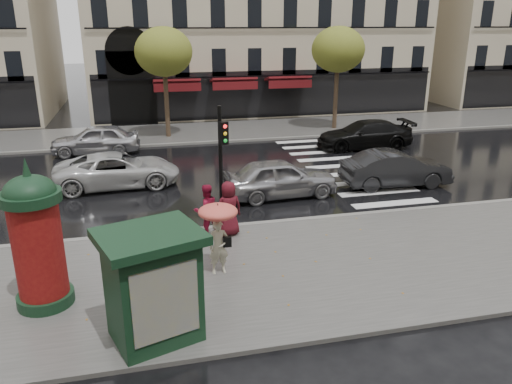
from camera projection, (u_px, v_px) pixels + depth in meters
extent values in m
plane|color=black|center=(278.00, 264.00, 14.96)|extent=(160.00, 160.00, 0.00)
cube|color=#474744|center=(283.00, 270.00, 14.49)|extent=(90.00, 7.00, 0.12)
cube|color=#474744|center=(199.00, 132.00, 32.43)|extent=(90.00, 6.00, 0.12)
cube|color=slate|center=(255.00, 224.00, 17.70)|extent=(90.00, 0.25, 0.14)
cube|color=slate|center=(205.00, 142.00, 29.66)|extent=(90.00, 0.25, 0.14)
cube|color=silver|center=(341.00, 166.00, 25.11)|extent=(3.60, 11.75, 0.01)
cylinder|color=#38281C|center=(166.00, 96.00, 30.24)|extent=(0.28, 0.28, 5.20)
ellipsoid|color=#59621F|center=(164.00, 52.00, 29.40)|extent=(3.40, 3.40, 2.89)
cylinder|color=#38281C|center=(336.00, 91.00, 32.65)|extent=(0.28, 0.28, 5.20)
ellipsoid|color=#59621F|center=(338.00, 49.00, 31.81)|extent=(3.40, 3.40, 2.89)
imported|color=beige|center=(219.00, 247.00, 13.97)|extent=(0.60, 0.41, 1.59)
cylinder|color=black|center=(218.00, 230.00, 13.80)|extent=(0.02, 0.02, 1.00)
ellipsoid|color=red|center=(218.00, 212.00, 13.63)|extent=(1.10, 1.10, 0.38)
cone|color=black|center=(218.00, 204.00, 13.56)|extent=(0.04, 0.04, 0.08)
cube|color=black|center=(227.00, 242.00, 13.91)|extent=(0.23, 0.11, 0.30)
imported|color=maroon|center=(206.00, 210.00, 16.45)|extent=(1.02, 0.89, 1.76)
imported|color=#501019|center=(229.00, 208.00, 16.47)|extent=(1.01, 0.77, 1.85)
cylinder|color=black|center=(46.00, 298.00, 12.63)|extent=(1.38, 1.38, 0.30)
cylinder|color=maroon|center=(38.00, 248.00, 12.18)|extent=(1.19, 1.19, 2.47)
cylinder|color=black|center=(30.00, 197.00, 11.75)|extent=(1.42, 1.42, 0.25)
ellipsoid|color=black|center=(30.00, 193.00, 11.72)|extent=(1.22, 1.22, 0.86)
cone|color=black|center=(26.00, 167.00, 11.51)|extent=(0.20, 0.20, 0.44)
cylinder|color=black|center=(221.00, 170.00, 16.55)|extent=(0.13, 0.13, 4.24)
cube|color=black|center=(224.00, 133.00, 15.95)|extent=(0.32, 0.27, 0.74)
cube|color=black|center=(153.00, 290.00, 10.97)|extent=(2.16, 1.95, 2.35)
cube|color=black|center=(149.00, 237.00, 10.55)|extent=(2.58, 2.37, 0.20)
imported|color=#9F9FA3|center=(280.00, 178.00, 20.50)|extent=(4.83, 2.19, 1.61)
imported|color=black|center=(396.00, 169.00, 21.82)|extent=(4.81, 1.83, 1.57)
imported|color=#BCBCBC|center=(118.00, 170.00, 21.80)|extent=(5.45, 2.72, 1.48)
imported|color=black|center=(364.00, 135.00, 28.40)|extent=(5.53, 2.51, 1.57)
imported|color=#B6B6BB|center=(95.00, 139.00, 27.17)|extent=(4.76, 2.07, 1.60)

